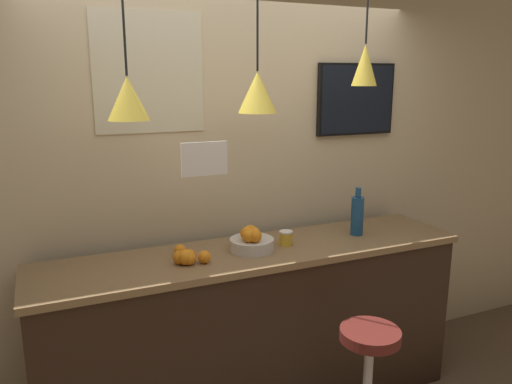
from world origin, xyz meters
name	(u,v)px	position (x,y,z in m)	size (l,w,h in m)	color
back_wall	(231,171)	(0.00, 0.94, 1.45)	(8.00, 0.06, 2.90)	beige
service_counter	(256,330)	(0.00, 0.54, 0.53)	(2.59, 0.58, 1.05)	black
bar_stool	(368,379)	(0.37, -0.10, 0.48)	(0.40, 0.40, 0.76)	#B7B7BC
fruit_bowl	(252,241)	(-0.03, 0.53, 1.11)	(0.26, 0.26, 0.15)	beige
orange_pile	(188,256)	(-0.43, 0.49, 1.09)	(0.20, 0.23, 0.09)	orange
juice_bottle	(357,215)	(0.71, 0.54, 1.18)	(0.08, 0.08, 0.31)	navy
spread_jar	(286,238)	(0.20, 0.54, 1.09)	(0.08, 0.08, 0.09)	gold
pendant_lamp_left	(128,97)	(-0.70, 0.52, 1.95)	(0.21, 0.21, 0.97)	black
pendant_lamp_middle	(257,91)	(0.00, 0.52, 1.97)	(0.21, 0.21, 0.95)	black
pendant_lamp_right	(365,64)	(0.70, 0.52, 2.12)	(0.15, 0.15, 0.81)	black
mounted_tv	(356,99)	(0.91, 0.89, 1.89)	(0.60, 0.04, 0.49)	black
hanging_menu_board	(205,159)	(-0.37, 0.33, 1.65)	(0.24, 0.01, 0.17)	white
wall_poster	(149,73)	(-0.51, 0.91, 2.07)	(0.64, 0.01, 0.69)	beige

